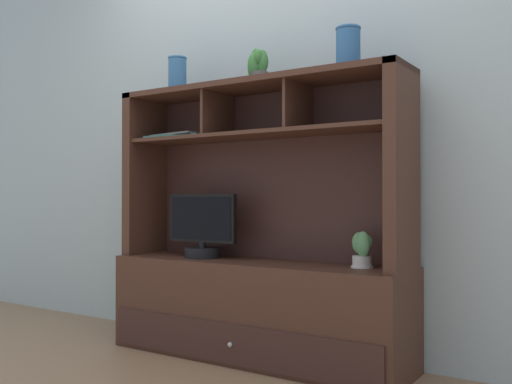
# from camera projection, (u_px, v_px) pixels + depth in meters

# --- Properties ---
(floor_plane) EXTENTS (6.00, 6.00, 0.02)m
(floor_plane) POSITION_uv_depth(u_px,v_px,m) (256.00, 360.00, 2.96)
(floor_plane) COLOR #916C4E
(floor_plane) RESTS_ON ground
(back_wall) EXTENTS (6.00, 0.02, 2.80)m
(back_wall) POSITION_uv_depth(u_px,v_px,m) (280.00, 96.00, 3.17)
(back_wall) COLOR #A9B9BC
(back_wall) RESTS_ON ground
(media_console) EXTENTS (1.62, 0.46, 1.44)m
(media_console) POSITION_uv_depth(u_px,v_px,m) (257.00, 277.00, 2.97)
(media_console) COLOR #45271C
(media_console) RESTS_ON ground
(tv_monitor) EXTENTS (0.44, 0.19, 0.35)m
(tv_monitor) POSITION_uv_depth(u_px,v_px,m) (202.00, 230.00, 3.12)
(tv_monitor) COLOR black
(tv_monitor) RESTS_ON media_console
(potted_orchid) EXTENTS (0.11, 0.10, 0.17)m
(potted_orchid) POSITION_uv_depth(u_px,v_px,m) (362.00, 250.00, 2.67)
(potted_orchid) COLOR silver
(potted_orchid) RESTS_ON media_console
(magazine_stack_left) EXTENTS (0.38, 0.19, 0.02)m
(magazine_stack_left) POSITION_uv_depth(u_px,v_px,m) (178.00, 136.00, 3.22)
(magazine_stack_left) COLOR #3C7466
(magazine_stack_left) RESTS_ON media_console
(potted_succulent) EXTENTS (0.11, 0.11, 0.19)m
(potted_succulent) POSITION_uv_depth(u_px,v_px,m) (258.00, 66.00, 3.00)
(potted_succulent) COLOR #534E4D
(potted_succulent) RESTS_ON media_console
(ceramic_vase) EXTENTS (0.12, 0.12, 0.20)m
(ceramic_vase) POSITION_uv_depth(u_px,v_px,m) (348.00, 48.00, 2.67)
(ceramic_vase) COLOR #2F5E92
(ceramic_vase) RESTS_ON media_console
(accent_vase) EXTENTS (0.11, 0.11, 0.20)m
(accent_vase) POSITION_uv_depth(u_px,v_px,m) (177.00, 74.00, 3.25)
(accent_vase) COLOR #346596
(accent_vase) RESTS_ON media_console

